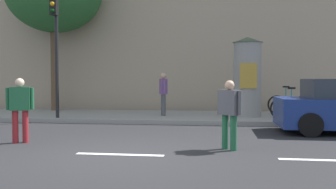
# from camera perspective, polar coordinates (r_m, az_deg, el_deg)

# --- Properties ---
(ground_plane) EXTENTS (80.00, 80.00, 0.00)m
(ground_plane) POSITION_cam_1_polar(r_m,az_deg,el_deg) (7.80, -7.24, -8.93)
(ground_plane) COLOR #232326
(sidewalk_curb) EXTENTS (36.00, 4.00, 0.15)m
(sidewalk_curb) POSITION_cam_1_polar(r_m,az_deg,el_deg) (14.59, -0.11, -3.33)
(sidewalk_curb) COLOR gray
(sidewalk_curb) RESTS_ON ground_plane
(lane_markings) EXTENTS (25.80, 0.16, 0.01)m
(lane_markings) POSITION_cam_1_polar(r_m,az_deg,el_deg) (7.80, -7.24, -8.90)
(lane_markings) COLOR silver
(lane_markings) RESTS_ON ground_plane
(building_backdrop) EXTENTS (36.00, 5.00, 10.91)m
(building_backdrop) POSITION_cam_1_polar(r_m,az_deg,el_deg) (19.88, 1.92, 13.78)
(building_backdrop) COLOR tan
(building_backdrop) RESTS_ON ground_plane
(traffic_light) EXTENTS (0.24, 0.45, 4.31)m
(traffic_light) POSITION_cam_1_polar(r_m,az_deg,el_deg) (13.93, -16.55, 8.57)
(traffic_light) COLOR black
(traffic_light) RESTS_ON sidewalk_curb
(poster_column) EXTENTS (1.11, 1.11, 2.90)m
(poster_column) POSITION_cam_1_polar(r_m,az_deg,el_deg) (14.21, 11.81, 2.70)
(poster_column) COLOR gray
(poster_column) RESTS_ON sidewalk_curb
(pedestrian_with_bag) EXTENTS (0.51, 0.49, 1.49)m
(pedestrian_with_bag) POSITION_cam_1_polar(r_m,az_deg,el_deg) (8.24, 9.19, -2.21)
(pedestrian_with_bag) COLOR #1E5938
(pedestrian_with_bag) RESTS_ON ground_plane
(pedestrian_in_red_top) EXTENTS (0.60, 0.39, 1.54)m
(pedestrian_in_red_top) POSITION_cam_1_polar(r_m,az_deg,el_deg) (9.68, -21.30, -1.50)
(pedestrian_in_red_top) COLOR maroon
(pedestrian_in_red_top) RESTS_ON ground_plane
(pedestrian_in_dark_shirt) EXTENTS (0.36, 0.56, 1.59)m
(pedestrian_in_dark_shirt) POSITION_cam_1_polar(r_m,az_deg,el_deg) (14.16, -0.71, 0.55)
(pedestrian_in_dark_shirt) COLOR #4C4C51
(pedestrian_in_dark_shirt) RESTS_ON sidewalk_curb
(bicycle_leaning) EXTENTS (1.76, 0.27, 1.09)m
(bicycle_leaning) POSITION_cam_1_polar(r_m,az_deg,el_deg) (13.58, 18.62, -1.91)
(bicycle_leaning) COLOR black
(bicycle_leaning) RESTS_ON sidewalk_curb
(bicycle_upright) EXTENTS (1.76, 0.31, 1.09)m
(bicycle_upright) POSITION_cam_1_polar(r_m,az_deg,el_deg) (15.76, 17.78, -1.33)
(bicycle_upright) COLOR black
(bicycle_upright) RESTS_ON sidewalk_curb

